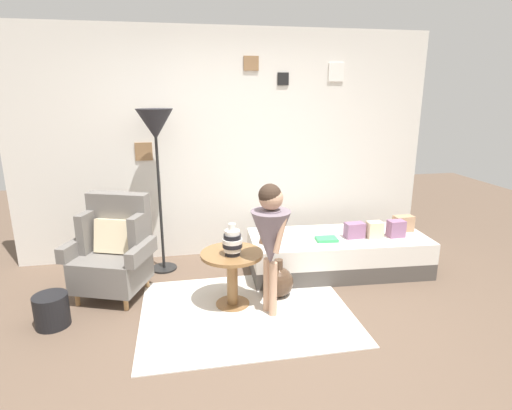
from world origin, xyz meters
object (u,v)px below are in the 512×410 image
object	(u,v)px
side_table	(232,268)
floor_lamp	(155,132)
armchair	(114,251)
demijohn_near	(278,282)
person_child	(271,232)
book_on_daybed	(326,239)
daybed	(337,253)
vase_striped	(232,242)
magazine_basket	(52,310)

from	to	relation	value
side_table	floor_lamp	size ratio (longest dim) A/B	0.32
armchair	demijohn_near	world-z (taller)	armchair
person_child	book_on_daybed	bearing A→B (deg)	40.92
daybed	floor_lamp	xyz separation A→B (m)	(-1.88, 0.38, 1.31)
armchair	floor_lamp	world-z (taller)	floor_lamp
armchair	book_on_daybed	xyz separation A→B (m)	(2.14, -0.01, -0.02)
vase_striped	person_child	world-z (taller)	person_child
floor_lamp	book_on_daybed	distance (m)	2.09
armchair	person_child	distance (m)	1.57
armchair	magazine_basket	xyz separation A→B (m)	(-0.46, -0.51, -0.30)
vase_striped	person_child	size ratio (longest dim) A/B	0.24
side_table	vase_striped	xyz separation A→B (m)	(-0.00, -0.06, 0.27)
person_child	magazine_basket	bearing A→B (deg)	175.51
floor_lamp	person_child	world-z (taller)	floor_lamp
book_on_daybed	magazine_basket	size ratio (longest dim) A/B	0.79
armchair	magazine_basket	bearing A→B (deg)	-131.57
floor_lamp	demijohn_near	size ratio (longest dim) A/B	4.63
daybed	book_on_daybed	world-z (taller)	book_on_daybed
armchair	floor_lamp	bearing A→B (deg)	48.47
magazine_basket	vase_striped	bearing A→B (deg)	0.29
floor_lamp	demijohn_near	xyz separation A→B (m)	(1.10, -0.85, -1.36)
side_table	person_child	bearing A→B (deg)	-34.20
armchair	floor_lamp	xyz separation A→B (m)	(0.44, 0.49, 1.07)
side_table	floor_lamp	distance (m)	1.61
daybed	magazine_basket	xyz separation A→B (m)	(-2.77, -0.62, -0.06)
armchair	person_child	size ratio (longest dim) A/B	0.82
side_table	demijohn_near	bearing A→B (deg)	11.22
floor_lamp	demijohn_near	world-z (taller)	floor_lamp
side_table	book_on_daybed	bearing A→B (deg)	22.73
book_on_daybed	person_child	bearing A→B (deg)	-139.08
daybed	demijohn_near	size ratio (longest dim) A/B	5.15
side_table	demijohn_near	world-z (taller)	side_table
daybed	book_on_daybed	xyz separation A→B (m)	(-0.18, -0.11, 0.22)
armchair	book_on_daybed	bearing A→B (deg)	-0.18
book_on_daybed	magazine_basket	xyz separation A→B (m)	(-2.59, -0.51, -0.28)
magazine_basket	person_child	bearing A→B (deg)	-4.49
side_table	person_child	distance (m)	0.54
armchair	book_on_daybed	distance (m)	2.14
vase_striped	demijohn_near	size ratio (longest dim) A/B	0.77
person_child	floor_lamp	bearing A→B (deg)	129.62
armchair	book_on_daybed	world-z (taller)	armchair
armchair	side_table	world-z (taller)	armchair
book_on_daybed	floor_lamp	bearing A→B (deg)	163.71
side_table	demijohn_near	xyz separation A→B (m)	(0.46, 0.09, -0.22)
vase_striped	person_child	xyz separation A→B (m)	(0.31, -0.15, 0.12)
side_table	daybed	bearing A→B (deg)	24.27
person_child	book_on_daybed	xyz separation A→B (m)	(0.75, 0.65, -0.35)
daybed	magazine_basket	distance (m)	2.84
vase_striped	person_child	bearing A→B (deg)	-26.40
side_table	book_on_daybed	distance (m)	1.15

